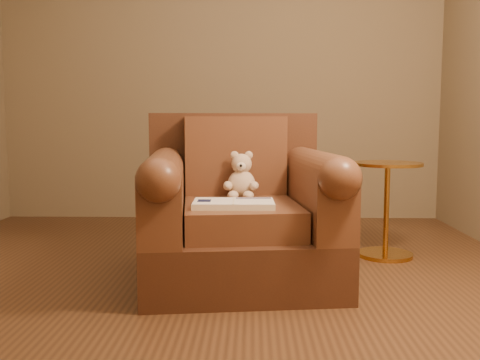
{
  "coord_description": "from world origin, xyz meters",
  "views": [
    {
      "loc": [
        0.29,
        -2.94,
        0.9
      ],
      "look_at": [
        0.23,
        -0.05,
        0.58
      ],
      "focal_mm": 40.0,
      "sensor_mm": 36.0,
      "label": 1
    }
  ],
  "objects": [
    {
      "name": "floor",
      "position": [
        0.0,
        0.0,
        0.0
      ],
      "size": [
        4.0,
        4.0,
        0.0
      ],
      "primitive_type": "plane",
      "color": "#50311B",
      "rests_on": "ground"
    },
    {
      "name": "armchair",
      "position": [
        0.22,
        0.05,
        0.37
      ],
      "size": [
        1.16,
        1.12,
        0.95
      ],
      "rotation": [
        0.0,
        0.0,
        0.12
      ],
      "color": "#462617",
      "rests_on": "floor"
    },
    {
      "name": "teddy_bear",
      "position": [
        0.23,
        0.14,
        0.56
      ],
      "size": [
        0.2,
        0.23,
        0.28
      ],
      "rotation": [
        0.0,
        0.0,
        -0.03
      ],
      "color": "#D0B191",
      "rests_on": "armchair"
    },
    {
      "name": "guidebook",
      "position": [
        0.2,
        -0.18,
        0.47
      ],
      "size": [
        0.43,
        0.26,
        0.03
      ],
      "rotation": [
        0.0,
        0.0,
        0.02
      ],
      "color": "beige",
      "rests_on": "armchair"
    },
    {
      "name": "side_table",
      "position": [
        1.18,
        0.57,
        0.34
      ],
      "size": [
        0.45,
        0.45,
        0.63
      ],
      "color": "#C48836",
      "rests_on": "floor"
    }
  ]
}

